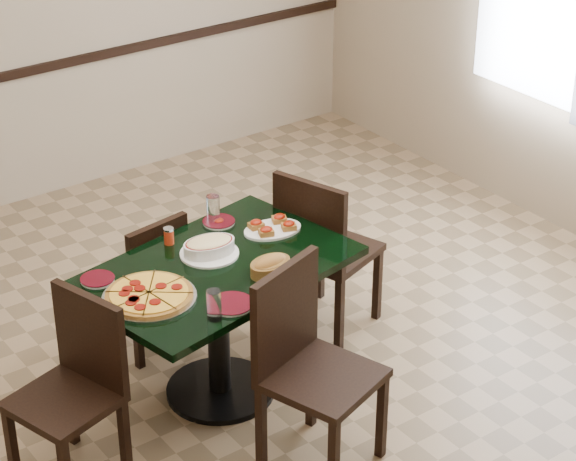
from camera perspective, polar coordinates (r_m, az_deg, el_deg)
floor at (r=5.83m, az=-0.57°, el=-7.91°), size 5.50×5.50×0.00m
room_shell at (r=7.08m, az=-1.98°, el=9.58°), size 5.50×5.50×5.50m
main_table at (r=5.48m, az=-3.62°, el=-3.43°), size 1.42×1.06×0.75m
chair_far at (r=5.92m, az=-7.09°, el=-2.43°), size 0.43×0.43×0.80m
chair_near at (r=5.08m, az=0.92°, el=-6.41°), size 0.58×0.58×0.98m
chair_right at (r=5.99m, az=1.70°, el=-0.73°), size 0.56×0.56×0.95m
chair_left at (r=5.12m, az=-10.71°, el=-7.46°), size 0.52×0.52×0.89m
pepperoni_pizza at (r=5.15m, az=-7.06°, el=-3.27°), size 0.43×0.43×0.04m
lasagna_casserole at (r=5.46m, az=-4.03°, el=-0.81°), size 0.29×0.29×0.09m
bread_basket at (r=5.29m, az=-0.91°, el=-1.79°), size 0.23×0.17×0.09m
bruschetta_platter at (r=5.67m, az=-0.80°, el=0.19°), size 0.34×0.26×0.05m
side_plate_near at (r=5.07m, az=-2.90°, el=-3.75°), size 0.20×0.20×0.02m
side_plate_far_r at (r=5.76m, az=-3.54°, el=0.45°), size 0.17×0.17×0.03m
side_plate_far_l at (r=5.32m, az=-9.65°, el=-2.46°), size 0.16×0.16×0.02m
napkin_setting at (r=5.08m, az=-2.90°, el=-3.72°), size 0.14×0.14×0.01m
water_glass_a at (r=5.74m, az=-3.83°, el=1.10°), size 0.07×0.07×0.15m
water_glass_b at (r=4.95m, az=-3.78°, el=-3.80°), size 0.07×0.07×0.14m
pepper_shaker at (r=5.57m, az=-6.07°, el=-0.26°), size 0.05×0.05×0.09m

